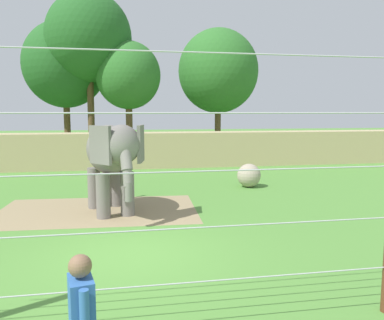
# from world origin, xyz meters

# --- Properties ---
(ground_plane) EXTENTS (120.00, 120.00, 0.00)m
(ground_plane) POSITION_xyz_m (0.00, 0.00, 0.00)
(ground_plane) COLOR #518938
(dirt_patch) EXTENTS (6.19, 4.00, 0.01)m
(dirt_patch) POSITION_xyz_m (-0.92, 3.82, 0.00)
(dirt_patch) COLOR #937F5B
(dirt_patch) RESTS_ON ground
(embankment_wall) EXTENTS (36.00, 1.80, 1.90)m
(embankment_wall) POSITION_xyz_m (0.00, 13.23, 0.95)
(embankment_wall) COLOR tan
(embankment_wall) RESTS_ON ground
(elephant) EXTENTS (1.92, 3.53, 2.68)m
(elephant) POSITION_xyz_m (-0.45, 3.37, 1.77)
(elephant) COLOR slate
(elephant) RESTS_ON ground
(enrichment_ball) EXTENTS (0.95, 0.95, 0.95)m
(enrichment_ball) POSITION_xyz_m (4.86, 6.62, 0.47)
(enrichment_ball) COLOR tan
(enrichment_ball) RESTS_ON ground
(cable_fence) EXTENTS (8.50, 0.18, 3.90)m
(cable_fence) POSITION_xyz_m (0.00, -3.20, 1.97)
(cable_fence) COLOR brown
(cable_fence) RESTS_ON ground
(tree_left_of_centre) EXTENTS (5.65, 5.65, 9.24)m
(tree_left_of_centre) POSITION_xyz_m (-3.90, 20.25, 6.26)
(tree_left_of_centre) COLOR brown
(tree_left_of_centre) RESTS_ON ground
(tree_behind_wall) EXTENTS (5.55, 5.55, 10.78)m
(tree_behind_wall) POSITION_xyz_m (-2.14, 18.70, 7.83)
(tree_behind_wall) COLOR brown
(tree_behind_wall) RESTS_ON ground
(tree_right_of_centre) EXTENTS (5.71, 5.71, 8.94)m
(tree_right_of_centre) POSITION_xyz_m (6.76, 19.49, 5.93)
(tree_right_of_centre) COLOR brown
(tree_right_of_centre) RESTS_ON ground
(tree_far_right) EXTENTS (4.21, 4.21, 7.62)m
(tree_far_right) POSITION_xyz_m (0.35, 18.05, 5.38)
(tree_far_right) COLOR brown
(tree_far_right) RESTS_ON ground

